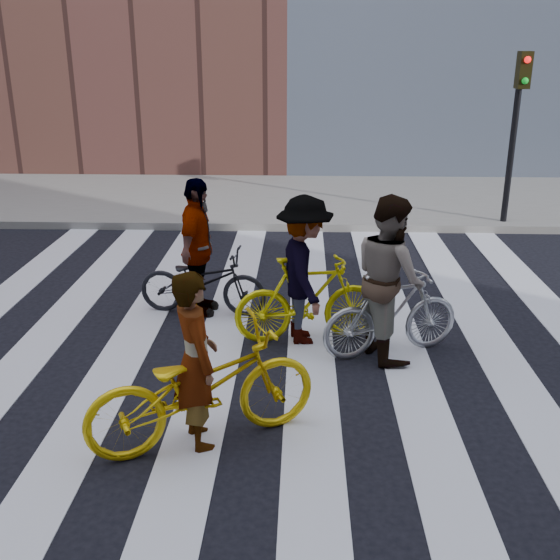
# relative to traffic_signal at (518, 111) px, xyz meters

# --- Properties ---
(ground) EXTENTS (100.00, 100.00, 0.00)m
(ground) POSITION_rel_traffic_signal_xyz_m (-4.40, -5.32, -2.28)
(ground) COLOR black
(ground) RESTS_ON ground
(sidewalk_far) EXTENTS (100.00, 5.00, 0.15)m
(sidewalk_far) POSITION_rel_traffic_signal_xyz_m (-4.40, 2.18, -2.20)
(sidewalk_far) COLOR gray
(sidewalk_far) RESTS_ON ground
(zebra_crosswalk) EXTENTS (8.25, 10.00, 0.01)m
(zebra_crosswalk) POSITION_rel_traffic_signal_xyz_m (-4.40, -5.32, -2.27)
(zebra_crosswalk) COLOR silver
(zebra_crosswalk) RESTS_ON ground
(traffic_signal) EXTENTS (0.22, 0.42, 3.33)m
(traffic_signal) POSITION_rel_traffic_signal_xyz_m (0.00, 0.00, 0.00)
(traffic_signal) COLOR black
(traffic_signal) RESTS_ON ground
(bike_yellow_left) EXTENTS (2.24, 1.56, 1.12)m
(bike_yellow_left) POSITION_rel_traffic_signal_xyz_m (-4.84, -7.50, -1.72)
(bike_yellow_left) COLOR yellow
(bike_yellow_left) RESTS_ON ground
(bike_silver_mid) EXTENTS (1.76, 1.02, 1.02)m
(bike_silver_mid) POSITION_rel_traffic_signal_xyz_m (-2.93, -5.61, -1.77)
(bike_silver_mid) COLOR #AFB3B9
(bike_silver_mid) RESTS_ON ground
(bike_yellow_right) EXTENTS (1.85, 0.81, 1.08)m
(bike_yellow_right) POSITION_rel_traffic_signal_xyz_m (-3.89, -5.27, -1.74)
(bike_yellow_right) COLOR yellow
(bike_yellow_right) RESTS_ON ground
(bike_dark_rear) EXTENTS (1.78, 0.79, 0.90)m
(bike_dark_rear) POSITION_rel_traffic_signal_xyz_m (-5.29, -4.46, -1.83)
(bike_dark_rear) COLOR black
(bike_dark_rear) RESTS_ON ground
(rider_left) EXTENTS (0.61, 0.71, 1.65)m
(rider_left) POSITION_rel_traffic_signal_xyz_m (-4.89, -7.50, -1.45)
(rider_left) COLOR slate
(rider_left) RESTS_ON ground
(rider_mid) EXTENTS (0.99, 1.11, 1.90)m
(rider_mid) POSITION_rel_traffic_signal_xyz_m (-2.98, -5.61, -1.33)
(rider_mid) COLOR slate
(rider_mid) RESTS_ON ground
(rider_right) EXTENTS (0.86, 1.26, 1.81)m
(rider_right) POSITION_rel_traffic_signal_xyz_m (-3.94, -5.27, -1.38)
(rider_right) COLOR slate
(rider_right) RESTS_ON ground
(rider_rear) EXTENTS (0.57, 1.12, 1.84)m
(rider_rear) POSITION_rel_traffic_signal_xyz_m (-5.34, -4.46, -1.36)
(rider_rear) COLOR slate
(rider_rear) RESTS_ON ground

